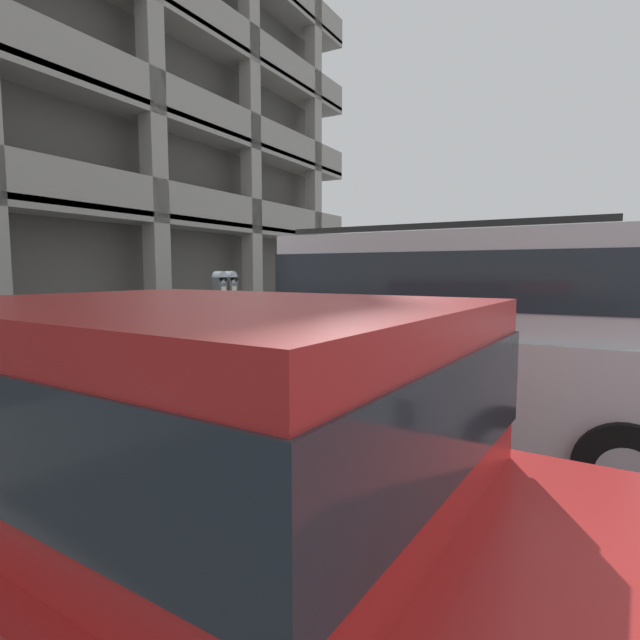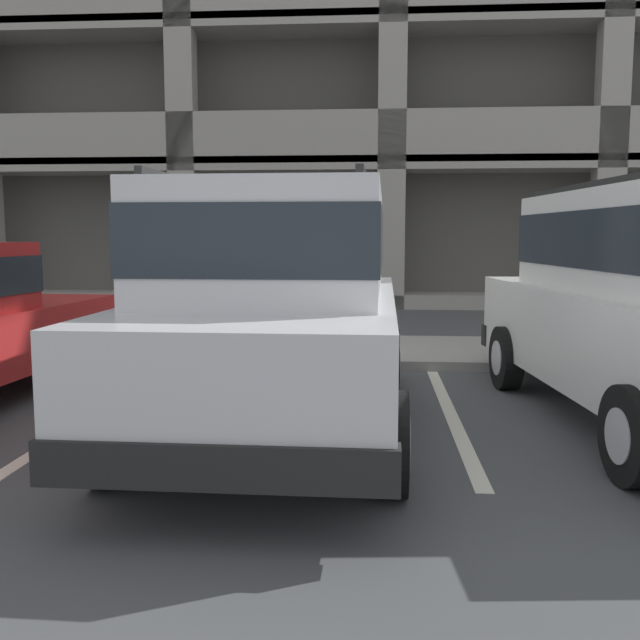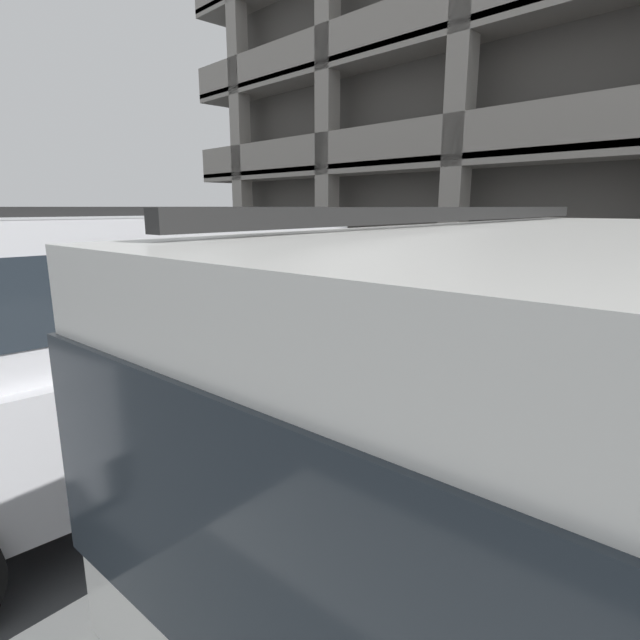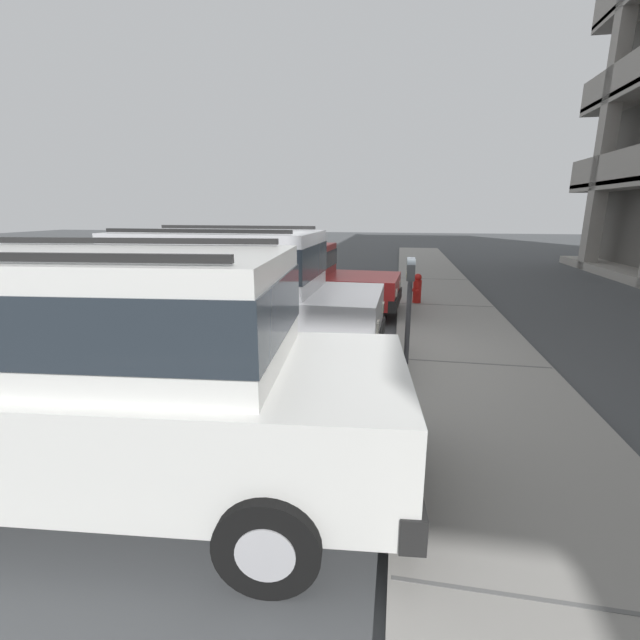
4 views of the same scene
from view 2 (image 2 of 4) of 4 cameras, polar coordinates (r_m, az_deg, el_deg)
The scene contains 5 objects.
ground_plane at distance 8.36m, azimuth -1.96°, elevation -4.62°, with size 80.00×80.00×0.10m.
sidewalk at distance 9.62m, azimuth -1.13°, elevation -2.44°, with size 40.00×2.20×0.12m.
parking_stall_lines at distance 6.97m, azimuth 10.05°, elevation -6.59°, with size 12.93×4.80×0.01m.
silver_suv at distance 5.80m, azimuth -3.21°, elevation 1.68°, with size 2.08×4.81×2.03m.
parking_meter_near at distance 8.53m, azimuth -0.45°, elevation 4.45°, with size 0.35×0.12×1.53m.
Camera 2 is at (0.89, -8.15, 1.61)m, focal length 40.00 mm.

